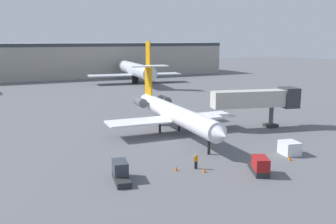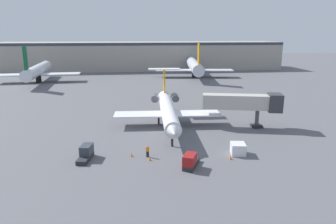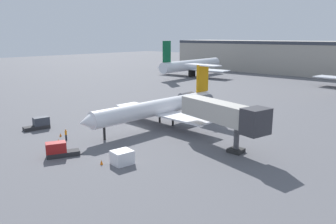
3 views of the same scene
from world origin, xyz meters
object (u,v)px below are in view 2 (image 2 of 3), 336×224
ground_crew_marshaller (148,151)px  traffic_cone_far (150,159)px  baggage_tug_trailing (86,153)px  regional_jet (167,108)px  traffic_cone_mid (132,155)px  parked_airliner_west_mid (194,66)px  cargo_container_uld (238,149)px  traffic_cone_near (231,158)px  baggage_tug_lead (190,161)px  jet_bridge (247,103)px  parked_airliner_west_end (38,71)px

ground_crew_marshaller → traffic_cone_far: ground_crew_marshaller is taller
baggage_tug_trailing → regional_jet: bearing=48.6°
traffic_cone_mid → parked_airliner_west_mid: bearing=72.3°
cargo_container_uld → traffic_cone_near: cargo_container_uld is taller
regional_jet → ground_crew_marshaller: size_ratio=17.30×
regional_jet → traffic_cone_far: regional_jet is taller
baggage_tug_lead → parked_airliner_west_mid: size_ratio=0.12×
jet_bridge → parked_airliner_west_end: (-53.19, 60.78, -0.50)m
baggage_tug_trailing → traffic_cone_mid: size_ratio=7.60×
regional_jet → baggage_tug_trailing: regional_jet is taller
baggage_tug_lead → baggage_tug_trailing: 14.59m
ground_crew_marshaller → regional_jet: bearing=73.1°
jet_bridge → parked_airliner_west_mid: size_ratio=0.40×
regional_jet → baggage_tug_trailing: (-13.18, -14.92, -2.44)m
baggage_tug_trailing → traffic_cone_far: (8.77, -1.72, -0.56)m
jet_bridge → baggage_tug_lead: bearing=-129.6°
jet_bridge → baggage_tug_trailing: size_ratio=3.45×
baggage_tug_lead → parked_airliner_west_end: parked_airliner_west_end is taller
baggage_tug_lead → traffic_cone_mid: baggage_tug_lead is taller
cargo_container_uld → parked_airliner_west_mid: parked_airliner_west_mid is taller
baggage_tug_lead → cargo_container_uld: baggage_tug_lead is taller
regional_jet → cargo_container_uld: bearing=-62.1°
regional_jet → parked_airliner_west_end: (-38.81, 57.86, 0.87)m
regional_jet → baggage_tug_lead: bearing=-88.0°
traffic_cone_near → baggage_tug_trailing: bearing=172.4°
traffic_cone_mid → parked_airliner_west_end: (-31.92, 72.72, 3.88)m
parked_airliner_west_end → parked_airliner_west_mid: parked_airliner_west_mid is taller
cargo_container_uld → traffic_cone_far: (-12.78, -0.84, -0.54)m
traffic_cone_near → baggage_tug_lead: bearing=-162.5°
parked_airliner_west_mid → cargo_container_uld: bearing=-97.0°
traffic_cone_mid → ground_crew_marshaller: bearing=-10.5°
jet_bridge → cargo_container_uld: size_ratio=5.57×
baggage_tug_lead → cargo_container_uld: (7.68, 3.67, -0.02)m
cargo_container_uld → parked_airliner_west_end: bearing=122.6°
regional_jet → cargo_container_uld: regional_jet is taller
jet_bridge → traffic_cone_mid: jet_bridge is taller
baggage_tug_trailing → cargo_container_uld: size_ratio=1.61×
ground_crew_marshaller → baggage_tug_lead: 6.79m
jet_bridge → traffic_cone_near: bearing=-117.5°
baggage_tug_lead → baggage_tug_trailing: bearing=161.8°
baggage_tug_lead → parked_airliner_west_end: 86.91m
ground_crew_marshaller → baggage_tug_lead: baggage_tug_lead is taller
traffic_cone_near → parked_airliner_west_mid: 82.30m
baggage_tug_trailing → jet_bridge: bearing=23.5°
ground_crew_marshaller → cargo_container_uld: (13.01, -0.53, -0.04)m
traffic_cone_mid → parked_airliner_west_end: parked_airliner_west_end is taller
ground_crew_marshaller → baggage_tug_lead: bearing=-38.2°
baggage_tug_trailing → traffic_cone_far: bearing=-11.1°
regional_jet → traffic_cone_near: regional_jet is taller
parked_airliner_west_end → traffic_cone_near: bearing=-58.9°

